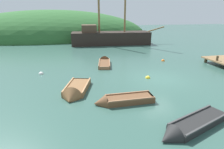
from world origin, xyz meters
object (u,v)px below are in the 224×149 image
Objects in this scene: rowboat_outer_right at (190,127)px; rowboat_center at (121,101)px; rowboat_outer_left at (75,92)px; buoy_orange at (163,61)px; rowboat_portside at (104,63)px; sailing_ship at (110,39)px; buoy_yellow at (148,78)px; buoy_white at (41,74)px.

rowboat_center is at bearing -71.64° from rowboat_outer_right.
rowboat_outer_left reaches higher than buoy_orange.
rowboat_portside is (-1.74, 11.00, 0.00)m from rowboat_outer_right.
sailing_ship is 11.90m from buoy_orange.
buoy_white is at bearing 161.30° from buoy_yellow.
sailing_ship reaches higher than buoy_white.
buoy_orange is at bearing 50.83° from buoy_yellow.
rowboat_outer_right is at bearing -112.24° from buoy_orange.
rowboat_outer_right is 11.51× the size of buoy_orange.
rowboat_outer_left is 6.67m from rowboat_outer_right.
rowboat_outer_right is at bearing -88.83° from sailing_ship.
rowboat_center is at bearing -172.83° from rowboat_portside.
sailing_ship is 18.43m from rowboat_outer_left.
rowboat_center reaches higher than buoy_orange.
rowboat_outer_left reaches higher than rowboat_portside.
buoy_white is at bearing -70.22° from rowboat_outer_right.
rowboat_outer_right is 11.66m from buoy_white.
rowboat_center is at bearing -50.27° from buoy_white.
rowboat_portside reaches higher than rowboat_center.
rowboat_outer_right reaches higher than buoy_white.
sailing_ship is 43.23× the size of buoy_orange.
rowboat_center is 8.62× the size of buoy_white.
rowboat_portside is 5.34m from buoy_yellow.
rowboat_outer_left is at bearing 165.50° from rowboat_portside.
sailing_ship is 4.38× the size of rowboat_outer_left.
rowboat_outer_right is at bearing -160.16° from rowboat_portside.
rowboat_outer_left is 0.86× the size of rowboat_outer_right.
rowboat_portside reaches higher than buoy_white.
rowboat_center is 0.85× the size of rowboat_outer_right.
sailing_ship is 4.17× the size of rowboat_portside.
sailing_ship reaches higher than buoy_yellow.
buoy_orange is (6.65, 7.81, -0.11)m from rowboat_center.
sailing_ship is 40.10× the size of buoy_yellow.
rowboat_outer_right is (-1.16, -22.16, -0.70)m from sailing_ship.
rowboat_outer_left is 3.04m from rowboat_center.
rowboat_center is 9.05× the size of buoy_yellow.
sailing_ship is at bearing 177.84° from rowboat_outer_left.
rowboat_outer_left is 0.95× the size of rowboat_portside.
rowboat_outer_left is (-5.89, -17.45, -0.68)m from sailing_ship.
sailing_ship is at bearing 57.01° from buoy_white.
rowboat_outer_left is 5.07m from buoy_white.
rowboat_outer_left is 9.16× the size of buoy_yellow.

